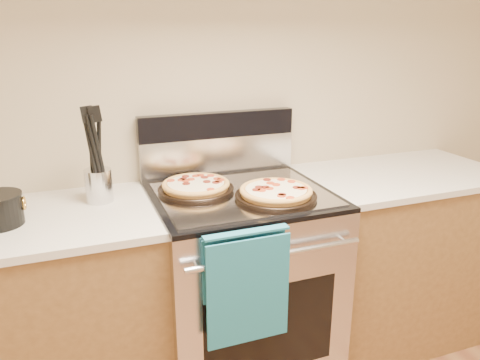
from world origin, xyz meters
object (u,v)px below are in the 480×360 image
object	(u,v)px
range_body	(241,288)
utensil_crock	(99,185)
pepperoni_pizza_front	(276,193)
pepperoni_pizza_back	(196,186)

from	to	relation	value
range_body	utensil_crock	bearing A→B (deg)	166.86
pepperoni_pizza_front	utensil_crock	bearing A→B (deg)	158.82
pepperoni_pizza_front	pepperoni_pizza_back	bearing A→B (deg)	145.08
pepperoni_pizza_back	utensil_crock	distance (m)	0.40
range_body	pepperoni_pizza_front	distance (m)	0.53
pepperoni_pizza_front	utensil_crock	world-z (taller)	utensil_crock
pepperoni_pizza_front	utensil_crock	distance (m)	0.73
pepperoni_pizza_back	utensil_crock	size ratio (longest dim) A/B	2.35
range_body	utensil_crock	xyz separation A→B (m)	(-0.58, 0.13, 0.53)
range_body	pepperoni_pizza_back	bearing A→B (deg)	158.75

